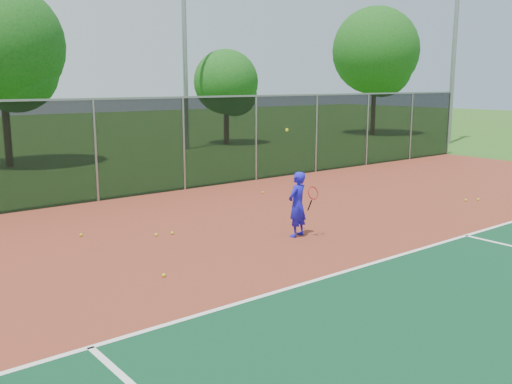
# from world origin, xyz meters

# --- Properties ---
(court_apron) EXTENTS (30.00, 20.00, 0.02)m
(court_apron) POSITION_xyz_m (0.00, 2.00, 0.01)
(court_apron) COLOR brown
(court_apron) RESTS_ON ground
(fence_back) EXTENTS (30.00, 0.06, 3.03)m
(fence_back) POSITION_xyz_m (0.00, 12.00, 1.56)
(fence_back) COLOR black
(fence_back) RESTS_ON court_apron
(tennis_player) EXTENTS (0.62, 0.66, 2.48)m
(tennis_player) POSITION_xyz_m (-1.05, 5.41, 0.77)
(tennis_player) COLOR #1C17D8
(tennis_player) RESTS_ON court_apron
(practice_ball_0) EXTENTS (0.07, 0.07, 0.07)m
(practice_ball_0) POSITION_xyz_m (-4.83, 4.86, 0.06)
(practice_ball_0) COLOR #CCD418
(practice_ball_0) RESTS_ON court_apron
(practice_ball_1) EXTENTS (0.07, 0.07, 0.07)m
(practice_ball_1) POSITION_xyz_m (5.90, 4.98, 0.06)
(practice_ball_1) COLOR #CCD418
(practice_ball_1) RESTS_ON court_apron
(practice_ball_2) EXTENTS (0.07, 0.07, 0.07)m
(practice_ball_2) POSITION_xyz_m (-4.93, 8.49, 0.06)
(practice_ball_2) COLOR #CCD418
(practice_ball_2) RESTS_ON court_apron
(practice_ball_3) EXTENTS (0.07, 0.07, 0.07)m
(practice_ball_3) POSITION_xyz_m (-3.21, 7.33, 0.06)
(practice_ball_3) COLOR #CCD418
(practice_ball_3) RESTS_ON court_apron
(practice_ball_4) EXTENTS (0.07, 0.07, 0.07)m
(practice_ball_4) POSITION_xyz_m (5.52, 5.16, 0.06)
(practice_ball_4) COLOR #CCD418
(practice_ball_4) RESTS_ON court_apron
(practice_ball_5) EXTENTS (0.07, 0.07, 0.07)m
(practice_ball_5) POSITION_xyz_m (1.56, 9.84, 0.06)
(practice_ball_5) COLOR #CCD418
(practice_ball_5) RESTS_ON court_apron
(practice_ball_6) EXTENTS (0.07, 0.07, 0.07)m
(practice_ball_6) POSITION_xyz_m (-3.58, 7.43, 0.06)
(practice_ball_6) COLOR #CCD418
(practice_ball_6) RESTS_ON court_apron
(floodlight_n) EXTENTS (0.90, 0.40, 12.58)m
(floodlight_n) POSITION_xyz_m (6.25, 21.94, 7.07)
(floodlight_n) COLOR gray
(floodlight_n) RESTS_ON ground
(floodlight_ne) EXTENTS (0.90, 0.40, 12.58)m
(floodlight_ne) POSITION_xyz_m (19.61, 14.93, 7.07)
(floodlight_ne) COLOR gray
(floodlight_ne) RESTS_ON ground
(tree_back_left) EXTENTS (5.12, 5.12, 7.53)m
(tree_back_left) POSITION_xyz_m (-2.87, 21.05, 4.72)
(tree_back_left) COLOR #372214
(tree_back_left) RESTS_ON ground
(tree_back_mid) EXTENTS (3.62, 3.62, 5.32)m
(tree_back_mid) POSITION_xyz_m (9.40, 22.54, 3.33)
(tree_back_mid) COLOR #372214
(tree_back_mid) RESTS_ON ground
(tree_back_right) EXTENTS (5.71, 5.71, 8.38)m
(tree_back_right) POSITION_xyz_m (20.67, 21.31, 5.26)
(tree_back_right) COLOR #372214
(tree_back_right) RESTS_ON ground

